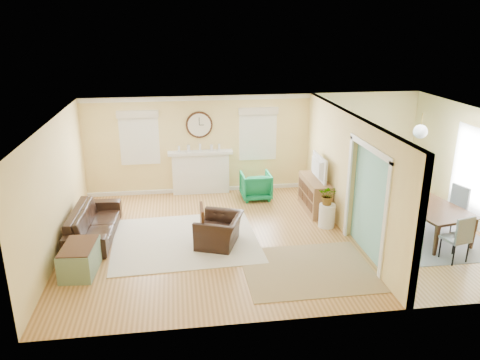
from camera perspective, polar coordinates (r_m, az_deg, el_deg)
name	(u,v)px	position (r m, az deg, el deg)	size (l,w,h in m)	color
floor	(278,235)	(10.27, 4.69, -6.69)	(9.00, 9.00, 0.00)	#94612F
wall_back	(256,143)	(12.60, 1.91, 4.53)	(9.00, 0.02, 2.60)	#E5C37A
wall_front	(324,242)	(7.11, 10.21, -7.50)	(9.00, 0.02, 2.60)	#E5C37A
wall_left	(55,189)	(9.85, -21.59, -0.97)	(0.02, 6.00, 2.60)	#E5C37A
wall_right	(479,169)	(11.61, 27.11, 1.16)	(0.02, 6.00, 2.60)	#E5C37A
ceiling	(282,117)	(9.45, 5.11, 7.69)	(9.00, 6.00, 0.02)	white
partition	(345,169)	(10.44, 12.68, 1.35)	(0.17, 6.00, 2.60)	#E5C37A
fireplace	(201,172)	(12.52, -4.81, 1.03)	(1.70, 0.30, 1.17)	white
wall_clock	(199,125)	(12.28, -5.00, 6.73)	(0.70, 0.07, 0.70)	#412415
window_left	(139,134)	(12.33, -12.21, 5.51)	(1.05, 0.13, 1.42)	white
window_right	(258,130)	(12.48, 2.19, 6.08)	(1.05, 0.13, 1.42)	white
french_doors	(476,178)	(11.64, 26.78, 0.22)	(0.06, 1.70, 2.20)	white
pendant	(420,132)	(10.60, 21.13, 5.53)	(0.30, 0.30, 0.55)	gold
rug_cream	(185,240)	(10.07, -6.69, -7.26)	(3.02, 2.62, 0.02)	beige
rug_jute	(308,269)	(9.00, 8.26, -10.72)	(2.39, 1.95, 0.01)	#957A59
rug_grey	(424,233)	(11.06, 21.53, -6.06)	(2.21, 2.76, 0.01)	gray
sofa	(94,223)	(10.51, -17.37, -5.00)	(2.20, 0.86, 0.64)	black
eames_chair	(219,230)	(9.70, -2.53, -6.16)	(0.97, 0.85, 0.63)	black
green_chair	(256,186)	(12.16, 1.94, -0.69)	(0.75, 0.77, 0.70)	#076C3E
trunk	(80,259)	(9.19, -18.94, -9.07)	(0.65, 0.99, 0.55)	gray
credenza	(315,194)	(11.55, 9.08, -1.74)	(0.47, 1.39, 0.80)	olive
tv	(315,167)	(11.32, 9.17, 1.54)	(1.02, 0.13, 0.58)	black
garden_stool	(327,216)	(10.71, 10.54, -4.28)	(0.36, 0.36, 0.53)	white
potted_plant	(328,195)	(10.53, 10.70, -1.82)	(0.41, 0.35, 0.45)	#337F33
dining_table	(426,219)	(10.92, 21.74, -4.41)	(2.00, 1.12, 0.70)	#412415
dining_chair_n	(404,192)	(11.76, 19.38, -1.45)	(0.47, 0.47, 0.94)	gray
dining_chair_s	(456,234)	(9.88, 24.87, -5.94)	(0.51, 0.51, 0.96)	gray
dining_chair_w	(397,215)	(10.52, 18.55, -4.03)	(0.38, 0.38, 0.86)	white
dining_chair_e	(453,205)	(11.21, 24.49, -2.82)	(0.57, 0.57, 1.02)	gray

